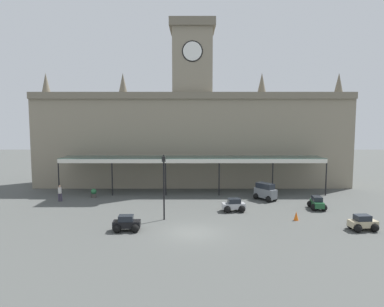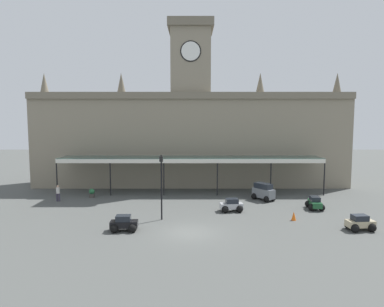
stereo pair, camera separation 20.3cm
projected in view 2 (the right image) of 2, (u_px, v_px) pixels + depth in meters
ground_plane at (192, 233)px, 25.64m from camera, size 140.00×140.00×0.00m
station_building at (192, 133)px, 43.90m from camera, size 38.86×5.93×20.31m
entrance_canopy at (192, 159)px, 39.01m from camera, size 29.64×3.26×4.12m
car_beige_sedan at (362, 224)px, 26.07m from camera, size 2.13×1.65×1.19m
car_silver_sedan at (233, 206)px, 31.46m from camera, size 2.13×1.66×1.19m
car_green_sedan at (317, 204)px, 32.23m from camera, size 1.64×2.12×1.19m
car_black_sedan at (126, 224)px, 26.04m from camera, size 2.09×1.59×1.19m
car_grey_van at (265, 193)px, 35.81m from camera, size 2.42×2.57×1.77m
pedestrian_beside_cars at (60, 192)px, 35.40m from camera, size 0.39×0.34×1.67m
victorian_lamppost at (163, 180)px, 28.60m from camera, size 0.30×0.30×5.49m
traffic_cone at (296, 216)px, 28.67m from camera, size 0.40×0.40×0.75m
planter_forecourt_centre at (94, 193)px, 37.10m from camera, size 0.60×0.60×0.96m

